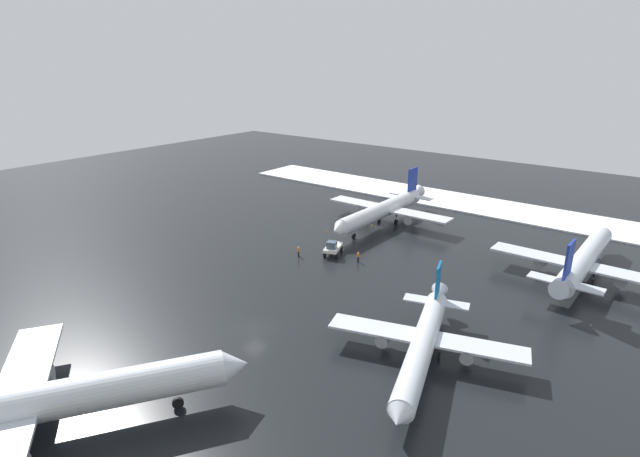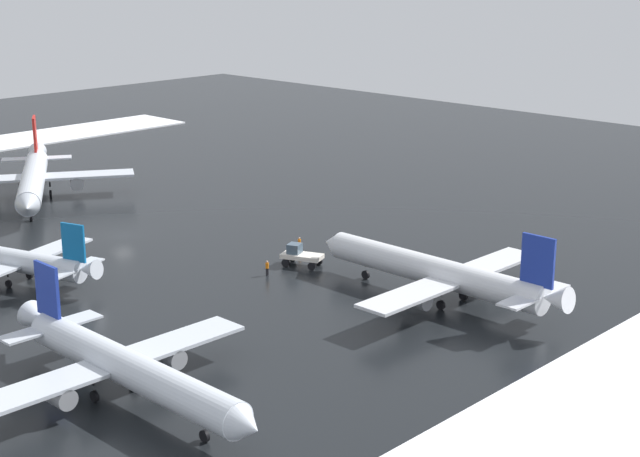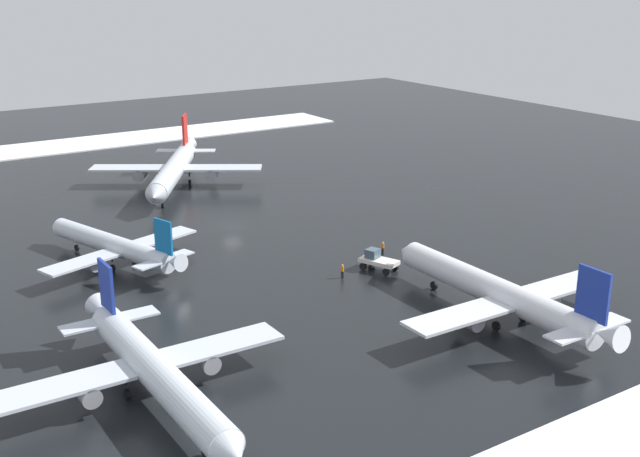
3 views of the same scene
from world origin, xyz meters
The scene contains 11 objects.
ground_plane centered at (0.00, 0.00, 0.00)m, with size 240.00×240.00×0.00m, color black.
snow_bank_left centered at (-67.00, 0.00, 0.14)m, with size 14.00×116.00×0.28m, color white.
airplane_parked_portside centered at (43.07, 8.26, 3.03)m, with size 30.76×25.42×9.16m.
airplane_distant_tail centered at (-23.39, 1.54, 3.36)m, with size 30.21×25.94×10.16m.
airplane_foreground_jet centered at (5.83, -18.91, 2.50)m, with size 24.91×20.98×7.57m.
airplane_parked_starboard centered at (39.52, -27.41, 2.95)m, with size 29.98×24.78×8.92m.
pushback_tug centered at (24.79, 6.71, 1.28)m, with size 5.09×3.73×2.50m.
ground_crew_by_nose_gear centered at (20.78, 10.63, 0.97)m, with size 0.36×0.36×1.71m.
ground_crew_beside_wing centered at (24.71, 1.68, 0.97)m, with size 0.36×0.36×1.71m.
traffic_cone_near_nose centered at (41.06, 9.25, 0.28)m, with size 0.36×0.36×0.55m, color orange.
traffic_cone_mid_line centered at (32.77, 14.25, 0.28)m, with size 0.36×0.36×0.55m, color orange.
Camera 3 is at (96.36, -48.35, 34.13)m, focal length 45.00 mm.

